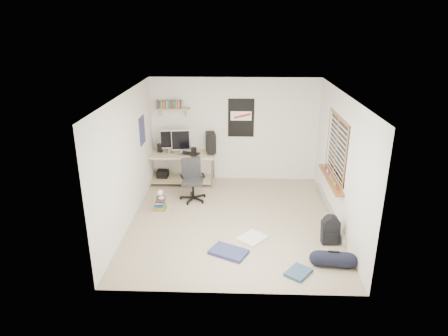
{
  "coord_description": "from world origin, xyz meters",
  "views": [
    {
      "loc": [
        0.08,
        -7.06,
        3.74
      ],
      "look_at": [
        -0.18,
        0.23,
        1.02
      ],
      "focal_mm": 32.0,
      "sensor_mm": 36.0,
      "label": 1
    }
  ],
  "objects_px": {
    "backpack": "(330,232)",
    "desk": "(179,169)",
    "duffel_bag": "(333,259)",
    "office_chair": "(193,179)",
    "book_stack": "(161,203)"
  },
  "relations": [
    {
      "from": "desk",
      "to": "duffel_bag",
      "type": "height_order",
      "value": "desk"
    },
    {
      "from": "office_chair",
      "to": "desk",
      "type": "bearing_deg",
      "value": 99.69
    },
    {
      "from": "book_stack",
      "to": "office_chair",
      "type": "bearing_deg",
      "value": 38.69
    },
    {
      "from": "desk",
      "to": "office_chair",
      "type": "height_order",
      "value": "office_chair"
    },
    {
      "from": "duffel_bag",
      "to": "book_stack",
      "type": "distance_m",
      "value": 3.7
    },
    {
      "from": "backpack",
      "to": "desk",
      "type": "bearing_deg",
      "value": 137.27
    },
    {
      "from": "duffel_bag",
      "to": "desk",
      "type": "bearing_deg",
      "value": 137.18
    },
    {
      "from": "desk",
      "to": "duffel_bag",
      "type": "distance_m",
      "value": 4.53
    },
    {
      "from": "desk",
      "to": "book_stack",
      "type": "height_order",
      "value": "desk"
    },
    {
      "from": "office_chair",
      "to": "book_stack",
      "type": "bearing_deg",
      "value": -156.59
    },
    {
      "from": "desk",
      "to": "book_stack",
      "type": "xyz_separation_m",
      "value": [
        -0.17,
        -1.47,
        -0.21
      ]
    },
    {
      "from": "desk",
      "to": "duffel_bag",
      "type": "relative_size",
      "value": 3.47
    },
    {
      "from": "backpack",
      "to": "duffel_bag",
      "type": "distance_m",
      "value": 0.75
    },
    {
      "from": "book_stack",
      "to": "backpack",
      "type": "bearing_deg",
      "value": -20.33
    },
    {
      "from": "desk",
      "to": "office_chair",
      "type": "relative_size",
      "value": 1.92
    }
  ]
}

